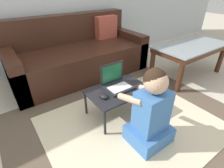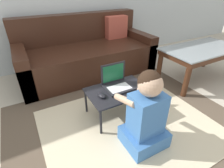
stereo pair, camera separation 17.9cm
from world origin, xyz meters
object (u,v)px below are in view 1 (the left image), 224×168
object	(u,v)px
person_seated	(151,112)
computer_mouse	(104,96)
laptop_desk	(118,92)
couch	(78,55)
laptop	(117,84)
coffee_table	(190,49)

from	to	relation	value
person_seated	computer_mouse	bearing A→B (deg)	113.68
laptop_desk	person_seated	world-z (taller)	person_seated
couch	laptop_desk	xyz separation A→B (m)	(-0.12, -1.18, -0.01)
laptop_desk	laptop	xyz separation A→B (m)	(0.02, 0.05, 0.07)
coffee_table	computer_mouse	size ratio (longest dim) A/B	10.40
laptop_desk	computer_mouse	bearing A→B (deg)	-172.07
coffee_table	person_seated	distance (m)	1.56
coffee_table	laptop_desk	size ratio (longest dim) A/B	1.80
coffee_table	person_seated	bearing A→B (deg)	-157.29
laptop	computer_mouse	xyz separation A→B (m)	(-0.22, -0.08, -0.02)
couch	computer_mouse	bearing A→B (deg)	-104.66
person_seated	laptop	bearing A→B (deg)	87.19
couch	computer_mouse	size ratio (longest dim) A/B	18.25
laptop_desk	computer_mouse	distance (m)	0.20
coffee_table	computer_mouse	xyz separation A→B (m)	(-1.63, -0.17, -0.09)
laptop	person_seated	xyz separation A→B (m)	(-0.03, -0.52, -0.02)
laptop	computer_mouse	world-z (taller)	laptop
laptop_desk	coffee_table	bearing A→B (deg)	5.49
couch	coffee_table	distance (m)	1.68
laptop	computer_mouse	size ratio (longest dim) A/B	2.58
laptop_desk	person_seated	distance (m)	0.47
laptop_desk	person_seated	size ratio (longest dim) A/B	0.87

